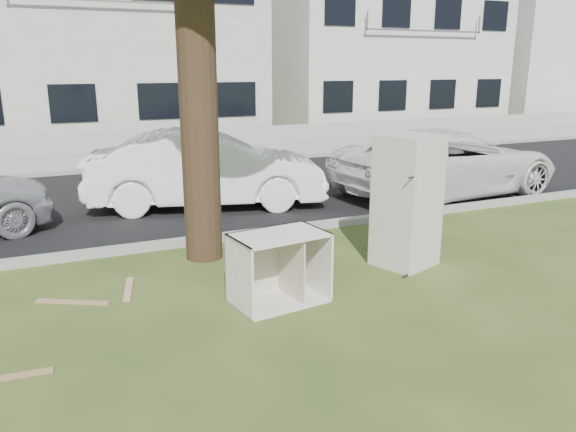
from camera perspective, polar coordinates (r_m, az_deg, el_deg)
name	(u,v)px	position (r m, az deg, el deg)	size (l,w,h in m)	color
ground	(276,296)	(7.00, -1.25, -8.15)	(120.00, 120.00, 0.00)	#2E4318
road	(170,196)	(12.50, -11.91, 1.99)	(120.00, 7.00, 0.01)	black
kerb_near	(218,241)	(9.17, -7.16, -2.58)	(120.00, 0.18, 0.12)	gray
kerb_far	(142,170)	(15.93, -14.65, 4.57)	(120.00, 0.18, 0.12)	gray
sidewalk	(133,162)	(17.34, -15.46, 5.35)	(120.00, 2.80, 0.01)	gray
low_wall	(124,143)	(18.86, -16.29, 7.10)	(120.00, 0.15, 0.70)	gray
townhouse_center	(99,40)	(23.59, -18.66, 16.62)	(11.22, 8.16, 7.44)	silver
townhouse_right	(368,51)	(27.56, 8.13, 16.26)	(10.20, 8.16, 6.84)	beige
filler_right	(573,58)	(37.20, 26.93, 14.14)	(16.00, 9.00, 6.40)	silver
fridge	(407,201)	(8.01, 11.99, 1.48)	(0.76, 0.71, 1.85)	#B7B5A5
cabinet	(279,268)	(6.69, -0.92, -5.33)	(1.10, 0.68, 0.85)	beige
plank_b	(73,302)	(7.29, -21.03, -8.15)	(0.90, 0.09, 0.02)	#A07753
plank_c	(128,289)	(7.47, -15.90, -7.13)	(0.78, 0.09, 0.02)	tan
car_center	(207,169)	(11.32, -8.27, 4.73)	(1.62, 4.64, 1.53)	white
car_right	(447,162)	(12.77, 15.88, 5.28)	(2.39, 5.19, 1.44)	white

